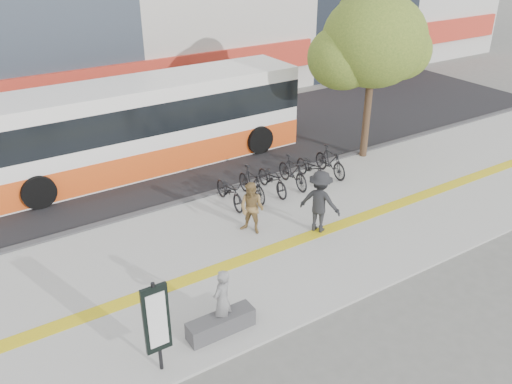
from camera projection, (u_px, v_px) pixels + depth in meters
ground at (284, 272)px, 14.38m from camera, size 120.00×120.00×0.00m
sidewalk at (254, 246)px, 15.48m from camera, size 40.00×7.00×0.08m
tactile_strip at (263, 252)px, 15.09m from camera, size 40.00×0.45×0.01m
street at (152, 159)px, 21.11m from camera, size 40.00×8.00×0.06m
curb at (199, 198)px, 18.09m from camera, size 40.00×0.25×0.14m
bench at (221, 324)px, 12.09m from camera, size 1.60×0.45×0.45m
signboard at (157, 321)px, 10.61m from camera, size 0.55×0.10×2.20m
street_tree at (371, 42)px, 19.39m from camera, size 4.40×3.80×6.31m
bus at (145, 127)px, 19.85m from camera, size 12.22×2.90×3.25m
bicycle_row at (282, 176)px, 18.42m from camera, size 4.94×1.91×1.09m
seated_woman at (222, 300)px, 11.97m from camera, size 0.68×0.59×1.57m
pedestrian_tan at (252, 208)px, 15.73m from camera, size 0.94×0.99×1.62m
pedestrian_dark at (320, 202)px, 15.76m from camera, size 1.27×1.45×1.94m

